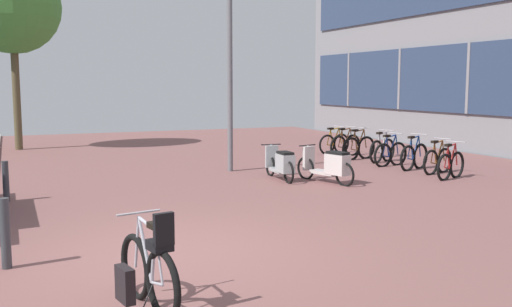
{
  "coord_description": "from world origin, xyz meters",
  "views": [
    {
      "loc": [
        -1.95,
        -7.43,
        2.28
      ],
      "look_at": [
        1.81,
        1.3,
        1.12
      ],
      "focal_mm": 40.49,
      "sensor_mm": 36.0,
      "label": 1
    }
  ],
  "objects_px": {
    "bicycle_rack_03": "(390,154)",
    "lamp_post": "(230,28)",
    "bicycle_rack_00": "(451,165)",
    "scooter_mid": "(330,166)",
    "scooter_near": "(281,164)",
    "bollard_near": "(5,233)",
    "bicycle_rack_02": "(414,157)",
    "street_tree": "(12,6)",
    "bicycle_rack_04": "(382,150)",
    "bollard_far": "(6,181)",
    "bicycle_rack_05": "(359,148)",
    "bicycle_foreground": "(147,271)",
    "bicycle_rack_01": "(438,161)",
    "bicycle_rack_06": "(345,145)",
    "bicycle_rack_07": "(334,143)"
  },
  "relations": [
    {
      "from": "bicycle_rack_04",
      "to": "street_tree",
      "type": "bearing_deg",
      "value": 141.82
    },
    {
      "from": "bicycle_foreground",
      "to": "bicycle_rack_06",
      "type": "bearing_deg",
      "value": 49.23
    },
    {
      "from": "bicycle_rack_01",
      "to": "bicycle_rack_02",
      "type": "relative_size",
      "value": 0.97
    },
    {
      "from": "bicycle_rack_04",
      "to": "bollard_near",
      "type": "xyz_separation_m",
      "value": [
        -10.12,
        -6.34,
        0.1
      ]
    },
    {
      "from": "bicycle_foreground",
      "to": "bicycle_rack_04",
      "type": "distance_m",
      "value": 12.1
    },
    {
      "from": "bicycle_rack_00",
      "to": "scooter_near",
      "type": "bearing_deg",
      "value": 159.6
    },
    {
      "from": "bicycle_foreground",
      "to": "bicycle_rack_02",
      "type": "bearing_deg",
      "value": 37.75
    },
    {
      "from": "bicycle_rack_00",
      "to": "bicycle_rack_03",
      "type": "height_order",
      "value": "bicycle_rack_03"
    },
    {
      "from": "bicycle_rack_07",
      "to": "street_tree",
      "type": "height_order",
      "value": "street_tree"
    },
    {
      "from": "bicycle_foreground",
      "to": "bicycle_rack_06",
      "type": "height_order",
      "value": "bicycle_foreground"
    },
    {
      "from": "bicycle_rack_04",
      "to": "lamp_post",
      "type": "relative_size",
      "value": 0.19
    },
    {
      "from": "lamp_post",
      "to": "bollard_far",
      "type": "height_order",
      "value": "lamp_post"
    },
    {
      "from": "bicycle_rack_05",
      "to": "bicycle_rack_00",
      "type": "bearing_deg",
      "value": -89.94
    },
    {
      "from": "bicycle_rack_04",
      "to": "bicycle_rack_02",
      "type": "bearing_deg",
      "value": -94.02
    },
    {
      "from": "lamp_post",
      "to": "street_tree",
      "type": "relative_size",
      "value": 1.03
    },
    {
      "from": "bicycle_rack_00",
      "to": "lamp_post",
      "type": "height_order",
      "value": "lamp_post"
    },
    {
      "from": "bicycle_rack_03",
      "to": "lamp_post",
      "type": "distance_m",
      "value": 5.62
    },
    {
      "from": "bicycle_foreground",
      "to": "bicycle_rack_00",
      "type": "xyz_separation_m",
      "value": [
        8.51,
        5.14,
        -0.06
      ]
    },
    {
      "from": "bicycle_rack_03",
      "to": "bollard_near",
      "type": "xyz_separation_m",
      "value": [
        -9.82,
        -5.55,
        0.11
      ]
    },
    {
      "from": "bicycle_rack_03",
      "to": "scooter_near",
      "type": "bearing_deg",
      "value": -166.03
    },
    {
      "from": "bicycle_rack_04",
      "to": "scooter_near",
      "type": "relative_size",
      "value": 0.74
    },
    {
      "from": "bollard_near",
      "to": "street_tree",
      "type": "bearing_deg",
      "value": 88.35
    },
    {
      "from": "bicycle_rack_01",
      "to": "lamp_post",
      "type": "height_order",
      "value": "lamp_post"
    },
    {
      "from": "bicycle_rack_03",
      "to": "scooter_near",
      "type": "relative_size",
      "value": 0.75
    },
    {
      "from": "bicycle_rack_00",
      "to": "bollard_near",
      "type": "height_order",
      "value": "bicycle_rack_00"
    },
    {
      "from": "bicycle_rack_04",
      "to": "street_tree",
      "type": "relative_size",
      "value": 0.19
    },
    {
      "from": "scooter_mid",
      "to": "bollard_near",
      "type": "distance_m",
      "value": 7.81
    },
    {
      "from": "bicycle_rack_07",
      "to": "scooter_mid",
      "type": "distance_m",
      "value": 5.82
    },
    {
      "from": "bicycle_rack_04",
      "to": "bicycle_rack_05",
      "type": "distance_m",
      "value": 0.85
    },
    {
      "from": "bicycle_rack_00",
      "to": "bicycle_rack_01",
      "type": "relative_size",
      "value": 0.98
    },
    {
      "from": "bicycle_rack_04",
      "to": "bicycle_rack_01",
      "type": "bearing_deg",
      "value": -90.1
    },
    {
      "from": "bicycle_rack_04",
      "to": "bollard_far",
      "type": "distance_m",
      "value": 10.29
    },
    {
      "from": "bicycle_foreground",
      "to": "scooter_mid",
      "type": "height_order",
      "value": "bicycle_foreground"
    },
    {
      "from": "bollard_far",
      "to": "bollard_near",
      "type": "bearing_deg",
      "value": -90.0
    },
    {
      "from": "bicycle_rack_00",
      "to": "scooter_near",
      "type": "distance_m",
      "value": 4.09
    },
    {
      "from": "bicycle_rack_00",
      "to": "scooter_mid",
      "type": "relative_size",
      "value": 0.69
    },
    {
      "from": "bicycle_rack_02",
      "to": "bicycle_rack_06",
      "type": "height_order",
      "value": "bicycle_rack_02"
    },
    {
      "from": "bicycle_foreground",
      "to": "lamp_post",
      "type": "relative_size",
      "value": 0.21
    },
    {
      "from": "bicycle_rack_02",
      "to": "street_tree",
      "type": "xyz_separation_m",
      "value": [
        -9.6,
        9.22,
        4.53
      ]
    },
    {
      "from": "bicycle_rack_04",
      "to": "lamp_post",
      "type": "height_order",
      "value": "lamp_post"
    },
    {
      "from": "bicycle_rack_07",
      "to": "street_tree",
      "type": "distance_m",
      "value": 11.79
    },
    {
      "from": "bicycle_rack_01",
      "to": "bollard_far",
      "type": "height_order",
      "value": "bicycle_rack_01"
    },
    {
      "from": "bicycle_rack_03",
      "to": "lamp_post",
      "type": "relative_size",
      "value": 0.19
    },
    {
      "from": "bicycle_rack_02",
      "to": "bicycle_rack_05",
      "type": "height_order",
      "value": "bicycle_rack_05"
    },
    {
      "from": "bicycle_rack_01",
      "to": "scooter_mid",
      "type": "relative_size",
      "value": 0.7
    },
    {
      "from": "bicycle_rack_00",
      "to": "bicycle_rack_02",
      "type": "xyz_separation_m",
      "value": [
        0.18,
        1.59,
        0.02
      ]
    },
    {
      "from": "bicycle_rack_06",
      "to": "scooter_mid",
      "type": "distance_m",
      "value": 5.12
    },
    {
      "from": "bicycle_rack_01",
      "to": "bicycle_rack_05",
      "type": "xyz_separation_m",
      "value": [
        -0.29,
        3.17,
        0.02
      ]
    },
    {
      "from": "bicycle_rack_00",
      "to": "bicycle_rack_01",
      "type": "bearing_deg",
      "value": 70.35
    },
    {
      "from": "bicycle_rack_00",
      "to": "bicycle_rack_01",
      "type": "height_order",
      "value": "bicycle_rack_00"
    }
  ]
}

